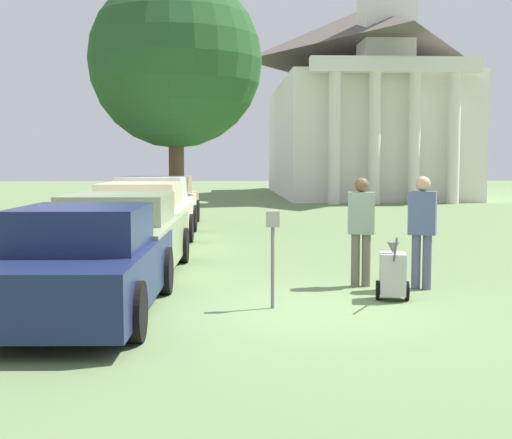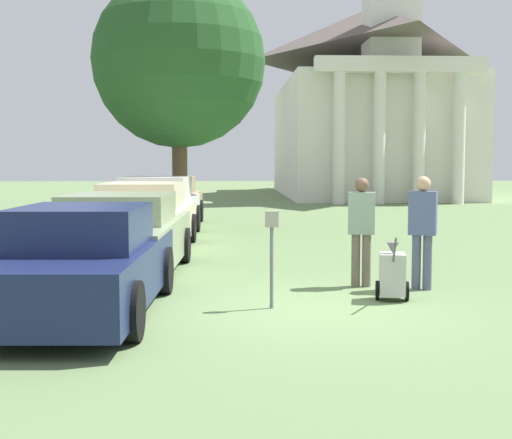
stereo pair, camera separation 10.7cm
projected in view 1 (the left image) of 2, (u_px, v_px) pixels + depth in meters
name	position (u px, v px, depth m)	size (l,w,h in m)	color
ground_plane	(300.00, 310.00, 9.63)	(120.00, 120.00, 0.00)	#607A4C
parked_car_navy	(86.00, 265.00, 9.25)	(2.03, 4.69, 1.44)	#19234C
parked_car_sage	(120.00, 237.00, 12.41)	(2.23, 5.10, 1.44)	gray
parked_car_cream	(142.00, 219.00, 15.81)	(2.15, 5.35, 1.53)	beige
parked_car_white	(153.00, 209.00, 18.50)	(2.15, 5.13, 1.60)	silver
parked_car_tan	(164.00, 203.00, 21.84)	(2.10, 4.86, 1.53)	tan
parking_meter	(273.00, 241.00, 9.67)	(0.18, 0.09, 1.33)	slate
person_worker	(361.00, 225.00, 11.36)	(0.46, 0.30, 1.74)	#665B4C
person_supervisor	(422.00, 225.00, 11.10)	(0.47, 0.37, 1.77)	#515670
equipment_cart	(393.00, 274.00, 10.28)	(0.51, 1.00, 1.00)	#B2B2AD
church	(360.00, 94.00, 40.82)	(9.45, 17.71, 24.62)	silver
shade_tree	(176.00, 62.00, 20.25)	(4.94, 4.94, 7.30)	brown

